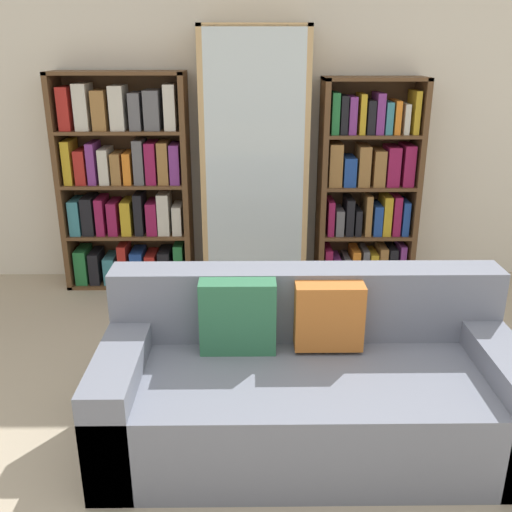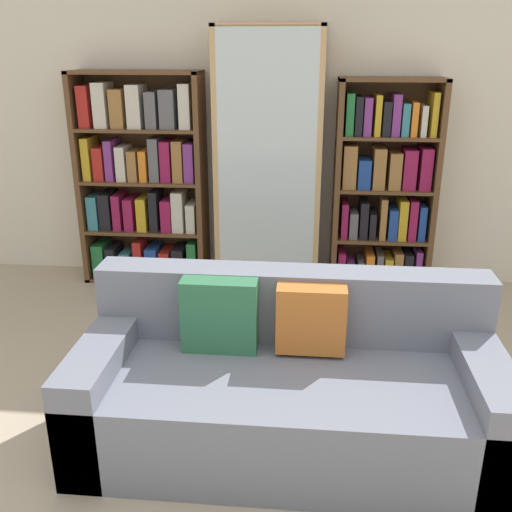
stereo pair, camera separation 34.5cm
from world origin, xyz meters
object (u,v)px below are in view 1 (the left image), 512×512
display_cabinet (254,165)px  bookshelf_right (368,189)px  bookshelf_left (126,186)px  wine_bottle (300,299)px  couch (308,385)px

display_cabinet → bookshelf_right: (0.87, 0.02, -0.19)m
bookshelf_left → bookshelf_right: 1.84m
bookshelf_right → wine_bottle: 1.05m
display_cabinet → wine_bottle: bearing=-63.6°
bookshelf_left → display_cabinet: 0.99m
display_cabinet → wine_bottle: 1.07m
couch → bookshelf_left: size_ratio=1.18×
bookshelf_left → display_cabinet: size_ratio=0.84×
bookshelf_left → wine_bottle: (1.29, -0.64, -0.65)m
bookshelf_right → display_cabinet: bearing=-179.0°
couch → display_cabinet: bearing=97.0°
couch → bookshelf_right: bookshelf_right is taller
bookshelf_right → couch: bearing=-108.1°
display_cabinet → bookshelf_right: size_ratio=1.22×
bookshelf_left → bookshelf_right: size_ratio=1.03×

